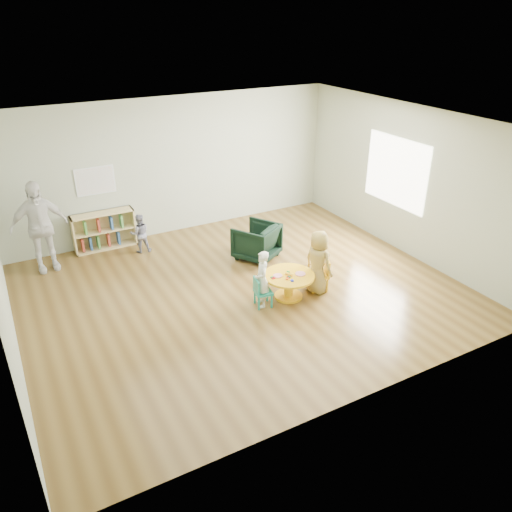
{
  "coord_description": "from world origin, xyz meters",
  "views": [
    {
      "loc": [
        -3.3,
        -6.51,
        4.33
      ],
      "look_at": [
        0.1,
        -0.3,
        0.78
      ],
      "focal_mm": 35.0,
      "sensor_mm": 36.0,
      "label": 1
    }
  ],
  "objects_px": {
    "kid_chair_right": "(322,274)",
    "child_right": "(318,262)",
    "armchair": "(257,241)",
    "activity_table": "(289,282)",
    "toddler": "(140,233)",
    "kid_chair_left": "(261,291)",
    "adult_caretaker": "(39,227)",
    "child_left": "(262,279)",
    "bookshelf": "(103,230)"
  },
  "relations": [
    {
      "from": "toddler",
      "to": "kid_chair_right",
      "type": "bearing_deg",
      "value": 137.28
    },
    {
      "from": "activity_table",
      "to": "armchair",
      "type": "distance_m",
      "value": 1.55
    },
    {
      "from": "kid_chair_left",
      "to": "bookshelf",
      "type": "xyz_separation_m",
      "value": [
        -1.67,
        3.41,
        0.1
      ]
    },
    {
      "from": "kid_chair_right",
      "to": "child_right",
      "type": "bearing_deg",
      "value": 123.46
    },
    {
      "from": "kid_chair_right",
      "to": "armchair",
      "type": "xyz_separation_m",
      "value": [
        -0.39,
        1.57,
        0.05
      ]
    },
    {
      "from": "toddler",
      "to": "adult_caretaker",
      "type": "relative_size",
      "value": 0.47
    },
    {
      "from": "bookshelf",
      "to": "armchair",
      "type": "xyz_separation_m",
      "value": [
        2.44,
        -1.86,
        -0.03
      ]
    },
    {
      "from": "kid_chair_right",
      "to": "adult_caretaker",
      "type": "distance_m",
      "value": 5.03
    },
    {
      "from": "bookshelf",
      "to": "adult_caretaker",
      "type": "distance_m",
      "value": 1.32
    },
    {
      "from": "activity_table",
      "to": "kid_chair_right",
      "type": "bearing_deg",
      "value": -3.97
    },
    {
      "from": "bookshelf",
      "to": "armchair",
      "type": "relative_size",
      "value": 1.6
    },
    {
      "from": "activity_table",
      "to": "bookshelf",
      "type": "xyz_separation_m",
      "value": [
        -2.21,
        3.39,
        0.08
      ]
    },
    {
      "from": "kid_chair_right",
      "to": "child_left",
      "type": "distance_m",
      "value": 1.15
    },
    {
      "from": "kid_chair_right",
      "to": "armchair",
      "type": "relative_size",
      "value": 0.74
    },
    {
      "from": "armchair",
      "to": "toddler",
      "type": "relative_size",
      "value": 0.96
    },
    {
      "from": "armchair",
      "to": "adult_caretaker",
      "type": "xyz_separation_m",
      "value": [
        -3.6,
        1.44,
        0.5
      ]
    },
    {
      "from": "activity_table",
      "to": "bookshelf",
      "type": "bearing_deg",
      "value": 123.06
    },
    {
      "from": "armchair",
      "to": "toddler",
      "type": "distance_m",
      "value": 2.28
    },
    {
      "from": "armchair",
      "to": "kid_chair_right",
      "type": "bearing_deg",
      "value": 73.54
    },
    {
      "from": "activity_table",
      "to": "adult_caretaker",
      "type": "distance_m",
      "value": 4.52
    },
    {
      "from": "armchair",
      "to": "child_left",
      "type": "bearing_deg",
      "value": 33.76
    },
    {
      "from": "child_right",
      "to": "kid_chair_right",
      "type": "bearing_deg",
      "value": -91.93
    },
    {
      "from": "armchair",
      "to": "child_right",
      "type": "relative_size",
      "value": 0.68
    },
    {
      "from": "kid_chair_right",
      "to": "adult_caretaker",
      "type": "bearing_deg",
      "value": 74.74
    },
    {
      "from": "activity_table",
      "to": "kid_chair_right",
      "type": "height_order",
      "value": "kid_chair_right"
    },
    {
      "from": "kid_chair_left",
      "to": "armchair",
      "type": "distance_m",
      "value": 1.73
    },
    {
      "from": "toddler",
      "to": "adult_caretaker",
      "type": "distance_m",
      "value": 1.8
    },
    {
      "from": "kid_chair_left",
      "to": "armchair",
      "type": "height_order",
      "value": "armchair"
    },
    {
      "from": "bookshelf",
      "to": "toddler",
      "type": "distance_m",
      "value": 0.8
    },
    {
      "from": "kid_chair_left",
      "to": "adult_caretaker",
      "type": "xyz_separation_m",
      "value": [
        -2.83,
        2.99,
        0.57
      ]
    },
    {
      "from": "activity_table",
      "to": "child_right",
      "type": "height_order",
      "value": "child_right"
    },
    {
      "from": "activity_table",
      "to": "armchair",
      "type": "height_order",
      "value": "armchair"
    },
    {
      "from": "adult_caretaker",
      "to": "bookshelf",
      "type": "bearing_deg",
      "value": 15.21
    },
    {
      "from": "kid_chair_right",
      "to": "child_left",
      "type": "height_order",
      "value": "child_left"
    },
    {
      "from": "activity_table",
      "to": "armchair",
      "type": "relative_size",
      "value": 1.12
    },
    {
      "from": "child_left",
      "to": "activity_table",
      "type": "bearing_deg",
      "value": 109.67
    },
    {
      "from": "armchair",
      "to": "child_right",
      "type": "bearing_deg",
      "value": 69.69
    },
    {
      "from": "kid_chair_left",
      "to": "child_right",
      "type": "bearing_deg",
      "value": 98.14
    },
    {
      "from": "kid_chair_right",
      "to": "toddler",
      "type": "relative_size",
      "value": 0.7
    },
    {
      "from": "bookshelf",
      "to": "toddler",
      "type": "xyz_separation_m",
      "value": [
        0.58,
        -0.54,
        0.03
      ]
    },
    {
      "from": "child_left",
      "to": "kid_chair_left",
      "type": "bearing_deg",
      "value": -39.44
    },
    {
      "from": "armchair",
      "to": "toddler",
      "type": "bearing_deg",
      "value": -65.62
    },
    {
      "from": "child_right",
      "to": "adult_caretaker",
      "type": "distance_m",
      "value": 4.93
    },
    {
      "from": "child_right",
      "to": "toddler",
      "type": "xyz_separation_m",
      "value": [
        -2.14,
        2.91,
        -0.16
      ]
    },
    {
      "from": "toddler",
      "to": "adult_caretaker",
      "type": "height_order",
      "value": "adult_caretaker"
    },
    {
      "from": "child_right",
      "to": "armchair",
      "type": "bearing_deg",
      "value": -3.49
    },
    {
      "from": "kid_chair_right",
      "to": "adult_caretaker",
      "type": "xyz_separation_m",
      "value": [
        -3.99,
        3.01,
        0.54
      ]
    },
    {
      "from": "kid_chair_left",
      "to": "bookshelf",
      "type": "relative_size",
      "value": 0.42
    },
    {
      "from": "child_right",
      "to": "toddler",
      "type": "distance_m",
      "value": 3.62
    },
    {
      "from": "armchair",
      "to": "child_left",
      "type": "relative_size",
      "value": 0.79
    }
  ]
}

